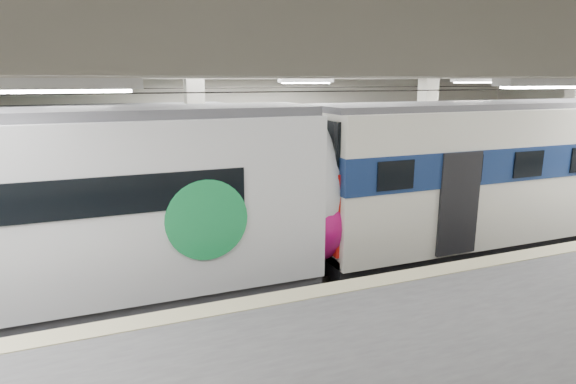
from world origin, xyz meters
name	(u,v)px	position (x,y,z in m)	size (l,w,h in m)	color
station_hall	(373,160)	(0.00, -1.74, 3.24)	(36.00, 24.00, 5.75)	black
modern_emu	(89,214)	(-5.94, 0.00, 2.17)	(13.64, 2.82, 4.41)	white
older_rer	(512,171)	(5.97, 0.00, 2.28)	(13.16, 2.91, 4.35)	silver
far_train	(17,175)	(-8.00, 5.50, 2.17)	(13.05, 2.80, 4.20)	white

